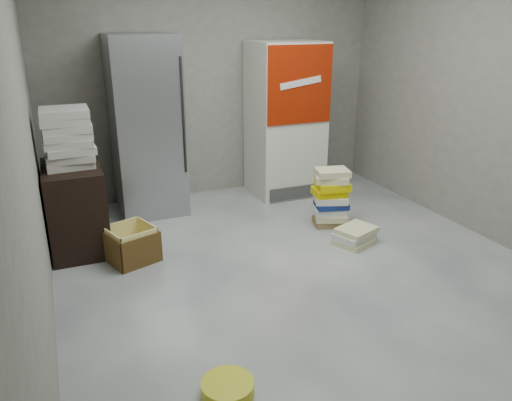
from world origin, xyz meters
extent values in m
plane|color=silver|center=(0.00, 0.00, 0.00)|extent=(5.00, 5.00, 0.00)
cube|color=gray|center=(0.00, 2.50, 1.40)|extent=(4.00, 0.04, 2.80)
cube|color=gray|center=(-2.00, 0.00, 1.40)|extent=(0.04, 5.00, 2.80)
cube|color=#AAADB2|center=(-0.90, 2.13, 0.95)|extent=(0.70, 0.70, 1.90)
cylinder|color=#333333|center=(-0.58, 1.77, 1.10)|extent=(0.02, 0.02, 1.19)
cube|color=silver|center=(0.75, 2.13, 0.90)|extent=(0.80, 0.70, 1.80)
cube|color=#931A04|center=(0.75, 1.77, 1.35)|extent=(0.78, 0.02, 0.85)
cube|color=white|center=(0.75, 1.75, 1.38)|extent=(0.50, 0.01, 0.14)
cube|color=#3F3F3F|center=(0.75, 1.77, 0.10)|extent=(0.70, 0.02, 0.15)
cube|color=black|center=(-1.73, 1.40, 0.40)|extent=(0.50, 0.80, 0.80)
cube|color=beige|center=(-1.73, 1.41, 0.83)|extent=(0.42, 0.42, 0.06)
cube|color=beige|center=(-1.71, 1.40, 0.90)|extent=(0.42, 0.42, 0.06)
cube|color=beige|center=(-1.71, 1.39, 0.96)|extent=(0.42, 0.42, 0.06)
cube|color=beige|center=(-1.72, 1.39, 1.03)|extent=(0.41, 0.41, 0.06)
cube|color=beige|center=(-1.72, 1.39, 1.09)|extent=(0.42, 0.42, 0.06)
cube|color=beige|center=(-1.71, 1.39, 1.16)|extent=(0.41, 0.41, 0.06)
cube|color=beige|center=(-1.73, 1.39, 1.22)|extent=(0.40, 0.40, 0.06)
cube|color=beige|center=(-1.72, 1.39, 1.29)|extent=(0.40, 0.40, 0.06)
cube|color=olive|center=(0.73, 0.97, 0.03)|extent=(0.38, 0.33, 0.07)
cube|color=beige|center=(0.73, 0.96, 0.10)|extent=(0.40, 0.36, 0.06)
cube|color=silver|center=(0.72, 0.97, 0.17)|extent=(0.38, 0.34, 0.07)
cube|color=navy|center=(0.73, 0.96, 0.23)|extent=(0.38, 0.33, 0.06)
cube|color=silver|center=(0.72, 0.96, 0.29)|extent=(0.39, 0.35, 0.07)
cube|color=#E7CF02|center=(0.72, 0.98, 0.36)|extent=(0.37, 0.31, 0.07)
cube|color=#E7CF02|center=(0.73, 0.95, 0.44)|extent=(0.37, 0.32, 0.08)
cube|color=beige|center=(0.72, 0.97, 0.51)|extent=(0.40, 0.36, 0.07)
cube|color=beige|center=(0.73, 0.96, 0.58)|extent=(0.37, 0.32, 0.06)
cube|color=beige|center=(0.72, 0.47, 0.03)|extent=(0.44, 0.40, 0.05)
cube|color=silver|center=(0.71, 0.49, 0.08)|extent=(0.44, 0.39, 0.06)
cube|color=beige|center=(0.73, 0.48, 0.14)|extent=(0.44, 0.39, 0.05)
cube|color=yellow|center=(-1.32, 0.95, 0.01)|extent=(0.48, 0.48, 0.01)
cube|color=brown|center=(-1.39, 1.13, 0.14)|extent=(0.38, 0.14, 0.28)
cube|color=brown|center=(-1.26, 0.77, 0.14)|extent=(0.38, 0.14, 0.28)
cube|color=brown|center=(-1.50, 0.88, 0.14)|extent=(0.14, 0.38, 0.28)
cube|color=brown|center=(-1.14, 1.01, 0.14)|extent=(0.14, 0.38, 0.28)
cube|color=yellow|center=(-1.38, 1.11, 0.16)|extent=(0.34, 0.13, 0.32)
cube|color=yellow|center=(-1.26, 0.78, 0.16)|extent=(0.34, 0.13, 0.32)
cube|color=yellow|center=(-1.49, 0.89, 0.16)|extent=(0.13, 0.34, 0.32)
cube|color=yellow|center=(-1.16, 1.01, 0.16)|extent=(0.13, 0.34, 0.32)
cylinder|color=yellow|center=(-1.10, -0.99, 0.04)|extent=(0.32, 0.32, 0.08)
camera|label=1|loc=(-1.84, -3.20, 2.06)|focal=35.00mm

